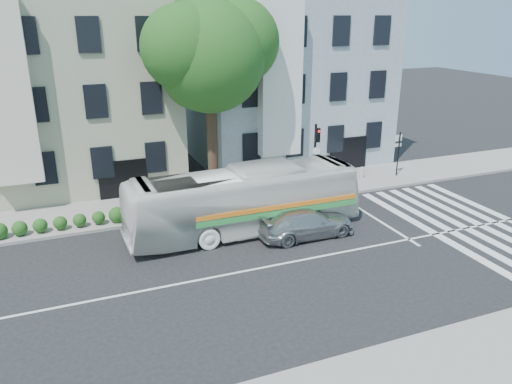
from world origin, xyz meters
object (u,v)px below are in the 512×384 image
traffic_signal (316,149)px  fire_hydrant (362,172)px  bus (244,200)px  sedan (306,223)px

traffic_signal → fire_hydrant: 4.23m
bus → sedan: bearing=-125.0°
traffic_signal → fire_hydrant: (3.65, 0.80, -2.00)m
bus → traffic_signal: size_ratio=2.83×
bus → fire_hydrant: size_ratio=15.86×
bus → traffic_signal: 6.74m
sedan → traffic_signal: traffic_signal is taller
sedan → fire_hydrant: bearing=-49.6°
sedan → fire_hydrant: (6.85, 5.98, -0.16)m
sedan → traffic_signal: bearing=-32.5°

